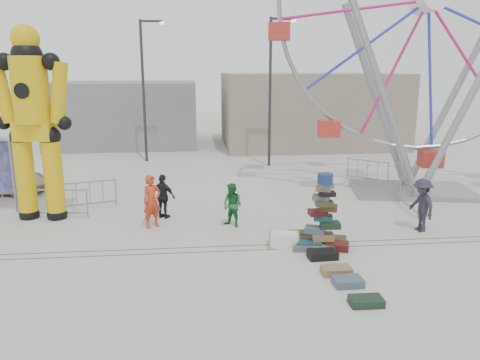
{
  "coord_description": "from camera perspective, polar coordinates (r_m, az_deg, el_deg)",
  "views": [
    {
      "loc": [
        -1.22,
        -12.59,
        5.41
      ],
      "look_at": [
        0.33,
        2.79,
        1.68
      ],
      "focal_mm": 35.0,
      "sensor_mm": 36.0,
      "label": 1
    }
  ],
  "objects": [
    {
      "name": "pedestrian_green",
      "position": [
        16.19,
        -0.93,
        -3.09
      ],
      "size": [
        0.94,
        0.93,
        1.53
      ],
      "primitive_type": "imported",
      "rotation": [
        0.0,
        0.0,
        -0.72
      ],
      "color": "#18622D",
      "rests_on": "ground"
    },
    {
      "name": "ferris_wheel",
      "position": [
        21.51,
        21.75,
        16.93
      ],
      "size": [
        12.12,
        3.85,
        14.24
      ],
      "rotation": [
        0.0,
        0.0,
        -0.17
      ],
      "color": "gray",
      "rests_on": "ground"
    },
    {
      "name": "lamp_post_right",
      "position": [
        25.97,
        3.9,
        11.5
      ],
      "size": [
        1.41,
        0.25,
        8.0
      ],
      "color": "#2D2D30",
      "rests_on": "ground"
    },
    {
      "name": "lamp_post_left",
      "position": [
        27.74,
        -11.53,
        11.39
      ],
      "size": [
        1.41,
        0.25,
        8.0
      ],
      "color": "#2D2D30",
      "rests_on": "ground"
    },
    {
      "name": "building_right",
      "position": [
        33.74,
        8.47,
        8.48
      ],
      "size": [
        12.0,
        8.0,
        5.0
      ],
      "primitive_type": "cube",
      "color": "gray",
      "rests_on": "ground"
    },
    {
      "name": "barricade_wheel_back",
      "position": [
        23.34,
        15.27,
        1.07
      ],
      "size": [
        1.58,
        1.39,
        1.1
      ],
      "primitive_type": null,
      "rotation": [
        0.0,
        0.0,
        -0.72
      ],
      "color": "gray",
      "rests_on": "ground"
    },
    {
      "name": "row_case_0",
      "position": [
        15.38,
        7.45,
        -6.68
      ],
      "size": [
        0.84,
        0.5,
        0.23
      ],
      "primitive_type": "cube",
      "rotation": [
        0.0,
        0.0,
        -0.04
      ],
      "color": "#383E1F",
      "rests_on": "ground"
    },
    {
      "name": "row_case_3",
      "position": [
        13.02,
        11.67,
        -10.75
      ],
      "size": [
        0.79,
        0.48,
        0.21
      ],
      "primitive_type": "cube",
      "rotation": [
        0.0,
        0.0,
        -0.0
      ],
      "color": "olive",
      "rests_on": "ground"
    },
    {
      "name": "pedestrian_grey",
      "position": [
        16.86,
        21.26,
        -2.86
      ],
      "size": [
        0.82,
        1.25,
        1.81
      ],
      "primitive_type": "imported",
      "rotation": [
        0.0,
        0.0,
        -1.44
      ],
      "color": "#22222E",
      "rests_on": "ground"
    },
    {
      "name": "pedestrian_red",
      "position": [
        16.35,
        -10.7,
        -2.57
      ],
      "size": [
        0.81,
        0.74,
        1.85
      ],
      "primitive_type": "imported",
      "rotation": [
        0.0,
        0.0,
        0.59
      ],
      "color": "red",
      "rests_on": "ground"
    },
    {
      "name": "track_line_near",
      "position": [
        14.31,
        -0.43,
        -8.62
      ],
      "size": [
        40.0,
        0.04,
        0.01
      ],
      "primitive_type": "cube",
      "color": "#47443F",
      "rests_on": "ground"
    },
    {
      "name": "row_case_4",
      "position": [
        12.47,
        13.03,
        -11.97
      ],
      "size": [
        0.75,
        0.54,
        0.21
      ],
      "primitive_type": "cube",
      "rotation": [
        0.0,
        0.0,
        0.03
      ],
      "color": "#495D68",
      "rests_on": "ground"
    },
    {
      "name": "barricade_dummy_b",
      "position": [
        18.43,
        -21.08,
        -2.64
      ],
      "size": [
        2.0,
        0.33,
        1.1
      ],
      "primitive_type": null,
      "rotation": [
        0.0,
        0.0,
        -0.12
      ],
      "color": "gray",
      "rests_on": "ground"
    },
    {
      "name": "parked_suv",
      "position": [
        23.21,
        -27.25,
        0.01
      ],
      "size": [
        4.34,
        2.46,
        1.14
      ],
      "primitive_type": "imported",
      "rotation": [
        0.0,
        0.0,
        1.43
      ],
      "color": "tan",
      "rests_on": "ground"
    },
    {
      "name": "pedestrian_black",
      "position": [
        17.29,
        -9.34,
        -1.99
      ],
      "size": [
        1.04,
        0.83,
        1.64
      ],
      "primitive_type": "imported",
      "rotation": [
        0.0,
        0.0,
        2.62
      ],
      "color": "black",
      "rests_on": "ground"
    },
    {
      "name": "row_case_5",
      "position": [
        11.64,
        15.13,
        -14.08
      ],
      "size": [
        0.78,
        0.47,
        0.19
      ],
      "primitive_type": "cube",
      "rotation": [
        0.0,
        0.0,
        -0.01
      ],
      "color": "#1A2E1F",
      "rests_on": "ground"
    },
    {
      "name": "suitcase_tower",
      "position": [
        14.62,
        10.04,
        -5.63
      ],
      "size": [
        1.73,
        1.46,
        2.33
      ],
      "rotation": [
        0.0,
        0.0,
        -0.19
      ],
      "color": "#1A484E",
      "rests_on": "ground"
    },
    {
      "name": "barricade_wheel_front",
      "position": [
        19.23,
        19.9,
        -1.89
      ],
      "size": [
        0.28,
        2.0,
        1.1
      ],
      "primitive_type": null,
      "rotation": [
        0.0,
        0.0,
        1.48
      ],
      "color": "gray",
      "rests_on": "ground"
    },
    {
      "name": "ground",
      "position": [
        13.76,
        -0.19,
        -9.57
      ],
      "size": [
        90.0,
        90.0,
        0.0
      ],
      "primitive_type": "plane",
      "color": "#9E9E99",
      "rests_on": "ground"
    },
    {
      "name": "crash_test_dummy",
      "position": [
        18.02,
        -23.89,
        7.04
      ],
      "size": [
        2.81,
        1.23,
        7.05
      ],
      "rotation": [
        0.0,
        0.0,
        -0.15
      ],
      "color": "black",
      "rests_on": "ground"
    },
    {
      "name": "track_line_far",
      "position": [
        14.68,
        -0.57,
        -8.03
      ],
      "size": [
        40.0,
        0.04,
        0.01
      ],
      "primitive_type": "cube",
      "color": "#47443F",
      "rests_on": "ground"
    },
    {
      "name": "row_case_1",
      "position": [
        14.5,
        7.94,
        -8.05
      ],
      "size": [
        0.79,
        0.57,
        0.19
      ],
      "primitive_type": "cube",
      "rotation": [
        0.0,
        0.0,
        -0.11
      ],
      "color": "#5B5D63",
      "rests_on": "ground"
    },
    {
      "name": "row_case_2",
      "position": [
        13.94,
        10.03,
        -8.93
      ],
      "size": [
        0.86,
        0.52,
        0.24
      ],
      "primitive_type": "cube",
      "rotation": [
        0.0,
        0.0,
        0.05
      ],
      "color": "black",
      "rests_on": "ground"
    },
    {
      "name": "barricade_dummy_c",
      "position": [
        19.29,
        -17.83,
        -1.68
      ],
      "size": [
        1.94,
        0.68,
        1.1
      ],
      "primitive_type": null,
      "rotation": [
        0.0,
        0.0,
        0.3
      ],
      "color": "gray",
      "rests_on": "ground"
    },
    {
      "name": "steamer_trunk",
      "position": [
        14.63,
        5.4,
        -7.28
      ],
      "size": [
        1.01,
        0.71,
        0.43
      ],
      "primitive_type": "cube",
      "rotation": [
        0.0,
        0.0,
        -0.2
      ],
      "color": "silver",
      "rests_on": "ground"
    },
    {
      "name": "barricade_dummy_a",
      "position": [
        20.32,
        -26.98,
        -1.77
      ],
      "size": [
        2.0,
        0.37,
        1.1
      ],
      "primitive_type": null,
      "rotation": [
        0.0,
        0.0,
        0.13
      ],
      "color": "gray",
      "rests_on": "ground"
    },
    {
      "name": "building_left",
      "position": [
        35.07,
        -13.69,
        7.94
      ],
      "size": [
        10.0,
        8.0,
        4.4
      ],
      "primitive_type": "cube",
      "color": "gray",
      "rests_on": "ground"
    }
  ]
}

